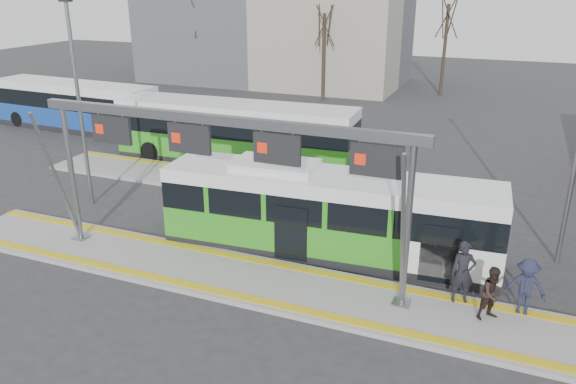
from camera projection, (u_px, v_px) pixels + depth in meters
name	position (u px, v px, depth m)	size (l,w,h in m)	color
ground	(232.00, 278.00, 18.44)	(120.00, 120.00, 0.00)	#2D2D30
platform_main	(232.00, 276.00, 18.41)	(22.00, 3.00, 0.15)	gray
platform_second	(235.00, 183.00, 26.75)	(20.00, 3.00, 0.15)	gray
tactile_main	(232.00, 274.00, 18.38)	(22.00, 2.65, 0.02)	gold
tactile_second	(246.00, 175.00, 27.72)	(20.00, 0.35, 0.02)	gold
gantry	(221.00, 149.00, 17.26)	(13.00, 1.68, 5.20)	slate
hero_bus	(327.00, 214.00, 19.68)	(11.85, 3.21, 3.22)	black
bg_bus_green	(235.00, 134.00, 29.49)	(12.93, 3.24, 3.21)	black
bg_bus_blue	(75.00, 106.00, 36.31)	(11.69, 3.10, 3.02)	black
passenger_a	(463.00, 272.00, 16.50)	(0.71, 0.46, 1.94)	black
passenger_b	(493.00, 293.00, 15.71)	(0.78, 0.61, 1.60)	black
passenger_c	(526.00, 287.00, 15.92)	(1.12, 0.64, 1.73)	#1F2237
tree_left	(324.00, 26.00, 43.55)	(1.40, 1.40, 7.66)	#382B21
tree_mid	(448.00, 17.00, 45.47)	(1.40, 1.40, 8.34)	#382B21
tree_far	(200.00, 19.00, 49.49)	(1.40, 1.40, 7.76)	#382B21
lamp_west	(79.00, 102.00, 22.95)	(0.50, 0.25, 8.50)	slate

